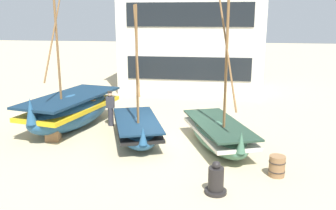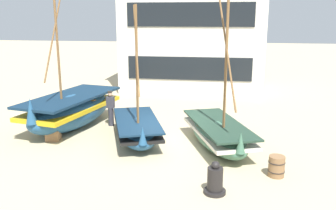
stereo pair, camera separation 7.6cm
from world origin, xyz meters
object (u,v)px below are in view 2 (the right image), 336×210
at_px(cargo_crate, 53,135).
at_px(harbor_building_main, 193,15).
at_px(fishing_boat_far_right, 137,129).
at_px(wooden_barrel, 276,166).
at_px(fishing_boat_near_left, 218,134).
at_px(fishing_boat_centre_large, 71,110).
at_px(fisherman_by_hull, 111,109).
at_px(capstan_winch, 215,181).

xyz_separation_m(cargo_crate, harbor_building_main, (4.82, 12.07, 4.98)).
relative_size(fishing_boat_far_right, wooden_barrel, 7.94).
relative_size(fishing_boat_near_left, fishing_boat_centre_large, 0.81).
bearing_deg(fishing_boat_near_left, harbor_building_main, 99.95).
height_order(fishing_boat_near_left, wooden_barrel, fishing_boat_near_left).
xyz_separation_m(fishing_boat_near_left, fishing_boat_far_right, (-3.39, 0.32, -0.05)).
height_order(fishing_boat_far_right, wooden_barrel, fishing_boat_far_right).
relative_size(wooden_barrel, harbor_building_main, 0.07).
bearing_deg(fisherman_by_hull, fishing_boat_far_right, -48.12).
bearing_deg(fisherman_by_hull, fishing_boat_near_left, -23.90).
bearing_deg(fishing_boat_centre_large, fishing_boat_near_left, -13.88).
distance_m(fishing_boat_near_left, fisherman_by_hull, 5.62).
bearing_deg(capstan_winch, fishing_boat_centre_large, 141.02).
height_order(fisherman_by_hull, wooden_barrel, fisherman_by_hull).
bearing_deg(fishing_boat_near_left, capstan_winch, -90.20).
distance_m(capstan_winch, cargo_crate, 7.83).
bearing_deg(fishing_boat_centre_large, capstan_winch, -38.98).
bearing_deg(fisherman_by_hull, cargo_crate, -126.29).
distance_m(fishing_boat_centre_large, fishing_boat_far_right, 3.76).
height_order(fisherman_by_hull, capstan_winch, fisherman_by_hull).
bearing_deg(fishing_boat_far_right, capstan_winch, -51.06).
height_order(fishing_boat_centre_large, cargo_crate, fishing_boat_centre_large).
bearing_deg(capstan_winch, fishing_boat_near_left, 89.80).
height_order(capstan_winch, harbor_building_main, harbor_building_main).
bearing_deg(fishing_boat_centre_large, harbor_building_main, 64.98).
bearing_deg(fishing_boat_centre_large, fisherman_by_hull, 18.44).
distance_m(wooden_barrel, cargo_crate, 9.13).
height_order(fishing_boat_far_right, fisherman_by_hull, fishing_boat_far_right).
xyz_separation_m(fishing_boat_far_right, wooden_barrel, (5.33, -2.69, -0.18)).
bearing_deg(fishing_boat_far_right, fishing_boat_centre_large, 158.48).
height_order(capstan_winch, cargo_crate, capstan_winch).
relative_size(fisherman_by_hull, wooden_barrel, 2.41).
xyz_separation_m(fishing_boat_centre_large, cargo_crate, (-0.05, -1.85, -0.62)).
bearing_deg(fishing_boat_far_right, cargo_crate, -172.37).
distance_m(fishing_boat_centre_large, capstan_winch, 8.83).
distance_m(fishing_boat_far_right, harbor_building_main, 12.58).
relative_size(fisherman_by_hull, capstan_winch, 1.66).
xyz_separation_m(fishing_boat_centre_large, harbor_building_main, (4.77, 10.23, 4.36)).
xyz_separation_m(fishing_boat_centre_large, fishing_boat_far_right, (3.48, -1.37, -0.32)).
distance_m(fishing_boat_centre_large, harbor_building_main, 12.10).
xyz_separation_m(fishing_boat_far_right, harbor_building_main, (1.29, 11.60, 4.68)).
distance_m(capstan_winch, harbor_building_main, 16.62).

